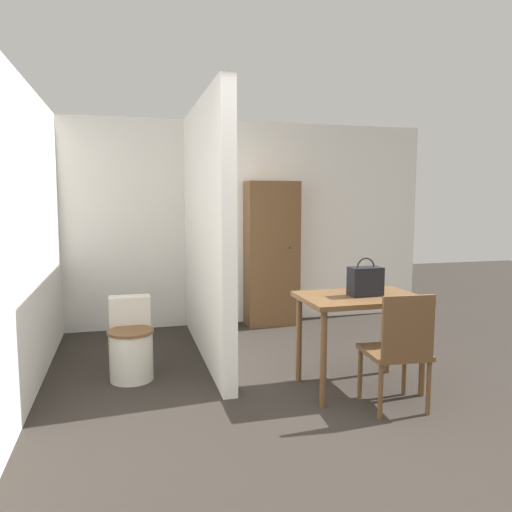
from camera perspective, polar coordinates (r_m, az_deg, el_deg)
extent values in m
plane|color=#2D2823|center=(3.16, 12.97, -23.46)|extent=(16.00, 16.00, 0.00)
cube|color=white|center=(6.26, -2.69, 3.71)|extent=(5.07, 0.12, 2.50)
cube|color=white|center=(4.32, -25.21, 1.69)|extent=(0.12, 4.65, 2.50)
cube|color=white|center=(4.94, -5.81, 2.87)|extent=(0.12, 2.36, 2.50)
cube|color=brown|center=(4.17, 11.77, -4.71)|extent=(0.97, 0.67, 0.04)
cylinder|color=brown|center=(3.86, 7.71, -11.59)|extent=(0.05, 0.05, 0.74)
cylinder|color=brown|center=(4.24, 18.53, -10.18)|extent=(0.05, 0.05, 0.74)
cylinder|color=brown|center=(4.34, 4.93, -9.45)|extent=(0.05, 0.05, 0.74)
cylinder|color=brown|center=(4.69, 14.84, -8.43)|extent=(0.05, 0.05, 0.74)
cube|color=brown|center=(3.96, 15.49, -10.56)|extent=(0.46, 0.46, 0.04)
cube|color=brown|center=(3.72, 17.00, -7.79)|extent=(0.39, 0.06, 0.46)
cylinder|color=brown|center=(4.11, 11.81, -13.00)|extent=(0.04, 0.04, 0.40)
cylinder|color=brown|center=(4.27, 16.58, -12.42)|extent=(0.04, 0.04, 0.40)
cylinder|color=brown|center=(3.79, 14.04, -14.80)|extent=(0.04, 0.04, 0.40)
cylinder|color=brown|center=(3.96, 19.13, -14.05)|extent=(0.04, 0.04, 0.40)
cylinder|color=silver|center=(4.54, -14.06, -11.06)|extent=(0.37, 0.37, 0.42)
cylinder|color=brown|center=(4.48, -14.14, -8.37)|extent=(0.40, 0.40, 0.02)
cube|color=silver|center=(4.70, -14.22, -6.11)|extent=(0.36, 0.18, 0.27)
cube|color=black|center=(4.15, 12.39, -2.85)|extent=(0.26, 0.15, 0.23)
torus|color=black|center=(4.13, 12.43, -1.25)|extent=(0.16, 0.01, 0.16)
cube|color=brown|center=(6.15, 1.80, 0.26)|extent=(0.64, 0.35, 1.77)
sphere|color=black|center=(6.02, 3.91, 0.95)|extent=(0.02, 0.02, 0.02)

